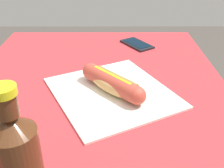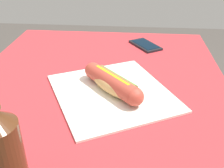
% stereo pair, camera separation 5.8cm
% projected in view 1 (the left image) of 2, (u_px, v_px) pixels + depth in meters
% --- Properties ---
extents(dining_table, '(0.99, 0.78, 0.76)m').
position_uv_depth(dining_table, '(96.00, 132.00, 0.86)').
color(dining_table, brown).
rests_on(dining_table, ground).
extents(paper_wrapper, '(0.43, 0.41, 0.01)m').
position_uv_depth(paper_wrapper, '(112.00, 92.00, 0.76)').
color(paper_wrapper, silver).
rests_on(paper_wrapper, dining_table).
extents(hot_dog, '(0.18, 0.17, 0.05)m').
position_uv_depth(hot_dog, '(112.00, 83.00, 0.74)').
color(hot_dog, tan).
rests_on(hot_dog, paper_wrapper).
extents(cell_phone, '(0.15, 0.13, 0.01)m').
position_uv_depth(cell_phone, '(137.00, 44.00, 1.07)').
color(cell_phone, black).
rests_on(cell_phone, dining_table).
extents(soda_bottle, '(0.07, 0.07, 0.23)m').
position_uv_depth(soda_bottle, '(19.00, 162.00, 0.40)').
color(soda_bottle, '#4C2814').
rests_on(soda_bottle, dining_table).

